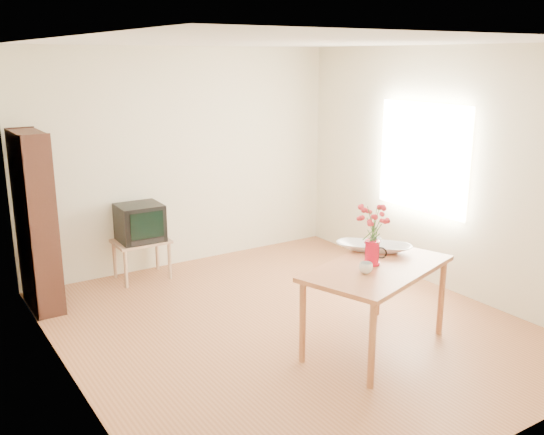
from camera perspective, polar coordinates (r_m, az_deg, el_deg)
room at (r=5.46m, az=1.94°, el=2.43°), size 4.50×4.50×4.50m
table at (r=5.29m, az=9.85°, el=-5.40°), size 1.53×1.16×0.75m
tv_stand at (r=7.07m, az=-12.21°, el=-2.67°), size 0.60×0.45×0.46m
bookshelf at (r=6.45m, az=-21.27°, el=-0.88°), size 0.28×0.70×1.80m
pitcher at (r=5.27m, az=9.39°, el=-3.36°), size 0.16×0.19×0.22m
flowers at (r=5.18m, az=9.53°, el=-0.42°), size 0.25×0.25×0.35m
mug at (r=5.07m, az=8.83°, el=-4.71°), size 0.15×0.15×0.09m
bowl at (r=5.60m, az=9.63°, el=-1.11°), size 0.62×0.62×0.41m
teacup_a at (r=5.59m, az=9.31°, el=-1.61°), size 0.08×0.08×0.06m
teacup_b at (r=5.66m, az=9.82°, el=-1.36°), size 0.09×0.09×0.07m
television at (r=7.00m, az=-12.38°, el=-0.40°), size 0.49×0.46×0.42m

